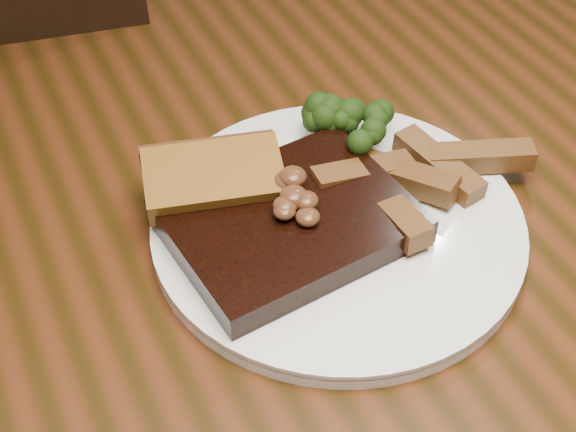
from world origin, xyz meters
The scene contains 8 objects.
dining_table centered at (0.00, 0.00, 0.66)m, with size 1.60×0.90×0.75m.
plate centered at (0.03, -0.03, 0.76)m, with size 0.31×0.31×0.01m, color white.
steak centered at (-0.02, -0.02, 0.78)m, with size 0.19×0.14×0.03m, color black.
steak_bone centered at (-0.02, -0.09, 0.77)m, with size 0.16×0.02×0.02m, color beige.
mushroom_pile centered at (-0.01, -0.02, 0.80)m, with size 0.06×0.06×0.03m, color #562E1B, non-canonical shape.
garlic_bread centered at (-0.06, 0.04, 0.77)m, with size 0.11×0.06×0.02m, color #8C5E19.
potato_wedges centered at (0.11, -0.01, 0.77)m, with size 0.12×0.12×0.02m, color brown, non-canonical shape.
broccoli_cluster centered at (0.08, 0.05, 0.78)m, with size 0.07×0.07×0.04m, color #17340C, non-canonical shape.
Camera 1 is at (-0.22, -0.43, 1.24)m, focal length 50.00 mm.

